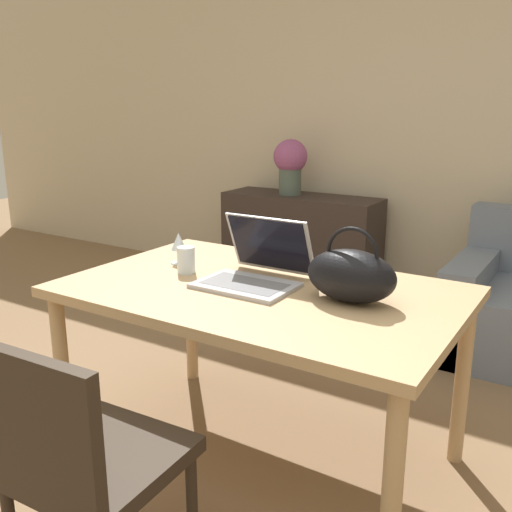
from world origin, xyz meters
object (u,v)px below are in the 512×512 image
at_px(laptop, 257,265).
at_px(flower_vase, 290,163).
at_px(wine_glass, 179,243).
at_px(handbag, 351,275).
at_px(chair, 81,458).
at_px(drinking_glass, 186,260).

bearing_deg(laptop, flower_vase, 115.61).
relative_size(wine_glass, handbag, 0.42).
xyz_separation_m(wine_glass, flower_vase, (-0.51, 1.92, 0.16)).
xyz_separation_m(chair, flower_vase, (-0.95, 2.89, 0.52)).
bearing_deg(chair, laptop, 87.42).
distance_m(laptop, wine_glass, 0.44).
relative_size(laptop, wine_glass, 2.70).
xyz_separation_m(drinking_glass, wine_glass, (-0.12, 0.10, 0.04)).
xyz_separation_m(wine_glass, handbag, (0.84, -0.06, 0.01)).
bearing_deg(drinking_glass, wine_glass, 140.80).
xyz_separation_m(laptop, drinking_glass, (-0.32, -0.05, -0.01)).
bearing_deg(drinking_glass, chair, -69.81).
height_order(laptop, drinking_glass, laptop).
height_order(wine_glass, flower_vase, flower_vase).
distance_m(drinking_glass, flower_vase, 2.13).
bearing_deg(wine_glass, drinking_glass, -39.20).
bearing_deg(wine_glass, laptop, -5.51).
relative_size(chair, drinking_glass, 7.62).
xyz_separation_m(laptop, wine_glass, (-0.44, 0.04, 0.02)).
xyz_separation_m(drinking_glass, handbag, (0.72, 0.04, 0.04)).
height_order(chair, flower_vase, flower_vase).
height_order(drinking_glass, handbag, handbag).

